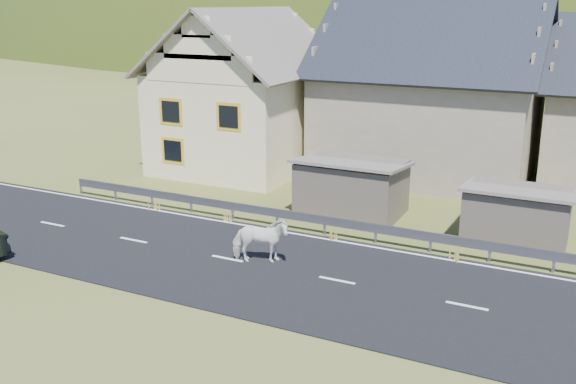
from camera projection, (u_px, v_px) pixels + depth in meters
The scene contains 10 objects.
ground at pixel (337, 281), 20.03m from camera, with size 160.00×160.00×0.00m, color #3D4716.
road at pixel (337, 281), 20.02m from camera, with size 60.00×7.00×0.04m, color black.
lane_markings at pixel (337, 280), 20.02m from camera, with size 60.00×6.60×0.01m, color silver.
guardrail at pixel (376, 229), 23.04m from camera, with size 28.10×0.09×0.75m.
shed_left at pixel (352, 188), 26.16m from camera, with size 4.30×3.30×2.40m, color #63584A.
shed_right at pixel (517, 216), 23.01m from camera, with size 3.80×2.90×2.20m, color #63584A.
house_cream at pixel (247, 83), 33.35m from camera, with size 7.80×9.80×8.30m.
house_stone_a at pixel (433, 80), 32.04m from camera, with size 10.80×9.80×8.90m.
conifer_patch at pixel (291, 14), 136.24m from camera, with size 76.00×50.00×28.00m, color black.
horse at pixel (260, 240), 21.17m from camera, with size 1.87×0.85×1.58m, color white.
Camera 1 is at (6.74, -17.20, 8.38)m, focal length 40.00 mm.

